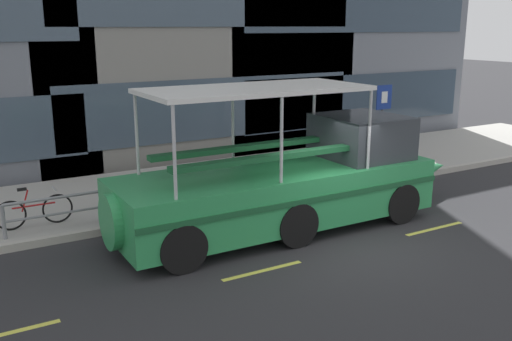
% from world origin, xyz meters
% --- Properties ---
extents(ground_plane, '(120.00, 120.00, 0.00)m').
position_xyz_m(ground_plane, '(0.00, 0.00, 0.00)').
color(ground_plane, '#2B2B2D').
extents(sidewalk, '(32.00, 4.80, 0.18)m').
position_xyz_m(sidewalk, '(0.00, 5.60, 0.09)').
color(sidewalk, '#A8A59E').
rests_on(sidewalk, ground_plane).
extents(curb_edge, '(32.00, 0.18, 0.18)m').
position_xyz_m(curb_edge, '(0.00, 3.11, 0.09)').
color(curb_edge, '#B2ADA3').
rests_on(curb_edge, ground_plane).
extents(lane_centreline, '(25.80, 0.12, 0.01)m').
position_xyz_m(lane_centreline, '(-0.00, -0.50, 0.00)').
color(lane_centreline, '#DBD64C').
rests_on(lane_centreline, ground_plane).
extents(curb_guardrail, '(10.86, 0.09, 0.80)m').
position_xyz_m(curb_guardrail, '(-1.24, 3.45, 0.73)').
color(curb_guardrail, gray).
rests_on(curb_guardrail, sidewalk).
extents(parking_sign, '(0.60, 0.12, 2.74)m').
position_xyz_m(parking_sign, '(4.72, 4.00, 2.04)').
color(parking_sign, '#4C4F54').
rests_on(parking_sign, sidewalk).
extents(leaned_bicycle, '(1.74, 0.46, 0.96)m').
position_xyz_m(leaned_bicycle, '(-5.91, 3.96, 0.56)').
color(leaned_bicycle, black).
rests_on(leaned_bicycle, sidewalk).
extents(duck_tour_boat, '(9.64, 2.54, 3.42)m').
position_xyz_m(duck_tour_boat, '(-0.34, 1.38, 1.11)').
color(duck_tour_boat, '#2D9351').
rests_on(duck_tour_boat, ground_plane).
extents(pedestrian_near_bow, '(0.35, 0.41, 1.72)m').
position_xyz_m(pedestrian_near_bow, '(2.76, 5.03, 1.22)').
color(pedestrian_near_bow, '#47423D').
rests_on(pedestrian_near_bow, sidewalk).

